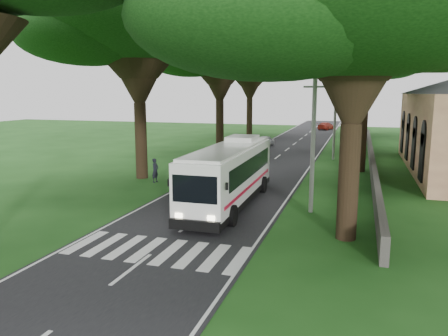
# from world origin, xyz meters

# --- Properties ---
(ground) EXTENTS (140.00, 140.00, 0.00)m
(ground) POSITION_xyz_m (0.00, 0.00, 0.00)
(ground) COLOR #174313
(ground) RESTS_ON ground
(road) EXTENTS (8.00, 120.00, 0.04)m
(road) POSITION_xyz_m (0.00, 25.00, 0.01)
(road) COLOR black
(road) RESTS_ON ground
(crosswalk) EXTENTS (8.00, 3.00, 0.01)m
(crosswalk) POSITION_xyz_m (0.00, -2.00, 0.00)
(crosswalk) COLOR silver
(crosswalk) RESTS_ON ground
(property_wall) EXTENTS (0.35, 50.00, 1.20)m
(property_wall) POSITION_xyz_m (9.00, 24.00, 0.60)
(property_wall) COLOR #383533
(property_wall) RESTS_ON ground
(pole_near) EXTENTS (1.60, 0.24, 8.00)m
(pole_near) POSITION_xyz_m (5.50, 6.00, 4.18)
(pole_near) COLOR gray
(pole_near) RESTS_ON ground
(pole_mid) EXTENTS (1.60, 0.24, 8.00)m
(pole_mid) POSITION_xyz_m (5.50, 26.00, 4.18)
(pole_mid) COLOR gray
(pole_mid) RESTS_ON ground
(pole_far) EXTENTS (1.60, 0.24, 8.00)m
(pole_far) POSITION_xyz_m (5.50, 46.00, 4.18)
(pole_far) COLOR gray
(pole_far) RESTS_ON ground
(tree_l_mida) EXTENTS (14.74, 14.74, 14.83)m
(tree_l_mida) POSITION_xyz_m (-8.00, 12.00, 11.60)
(tree_l_mida) COLOR black
(tree_l_mida) RESTS_ON ground
(tree_l_midb) EXTENTS (14.28, 14.28, 14.46)m
(tree_l_midb) POSITION_xyz_m (-7.50, 30.00, 11.30)
(tree_l_midb) COLOR black
(tree_l_midb) RESTS_ON ground
(tree_l_far) EXTENTS (13.76, 13.76, 14.33)m
(tree_l_far) POSITION_xyz_m (-8.50, 48.00, 11.27)
(tree_l_far) COLOR black
(tree_l_far) RESTS_ON ground
(tree_r_mida) EXTENTS (14.26, 14.26, 14.34)m
(tree_r_mida) POSITION_xyz_m (8.00, 20.00, 11.19)
(tree_r_mida) COLOR black
(tree_r_mida) RESTS_ON ground
(tree_r_midb) EXTENTS (13.46, 13.46, 15.05)m
(tree_r_midb) POSITION_xyz_m (7.50, 38.00, 12.02)
(tree_r_midb) COLOR black
(tree_r_midb) RESTS_ON ground
(tree_r_far) EXTENTS (13.73, 13.73, 14.15)m
(tree_r_far) POSITION_xyz_m (8.50, 56.00, 11.10)
(tree_r_far) COLOR black
(tree_r_far) RESTS_ON ground
(coach_bus) EXTENTS (2.92, 11.83, 3.48)m
(coach_bus) POSITION_xyz_m (0.80, 6.19, 1.87)
(coach_bus) COLOR white
(coach_bus) RESTS_ON ground
(distant_car_a) EXTENTS (1.75, 3.97, 1.33)m
(distant_car_a) POSITION_xyz_m (-3.00, 34.11, 0.69)
(distant_car_a) COLOR #ACADB1
(distant_car_a) RESTS_ON road
(distant_car_c) EXTENTS (3.16, 4.72, 1.27)m
(distant_car_c) POSITION_xyz_m (2.18, 60.89, 0.67)
(distant_car_c) COLOR maroon
(distant_car_c) RESTS_ON road
(pedestrian) EXTENTS (0.51, 0.69, 1.76)m
(pedestrian) POSITION_xyz_m (-6.28, 10.80, 0.88)
(pedestrian) COLOR black
(pedestrian) RESTS_ON ground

